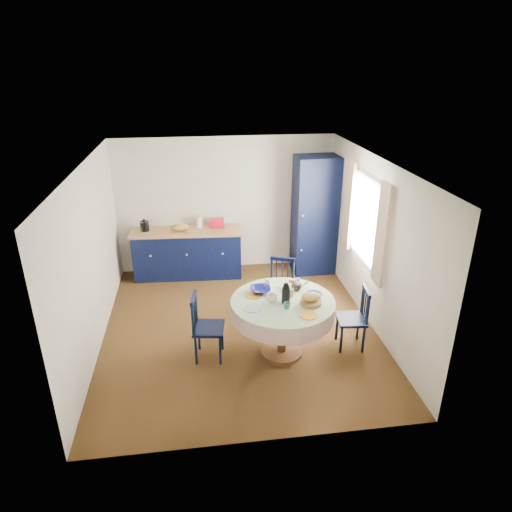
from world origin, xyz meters
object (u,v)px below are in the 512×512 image
at_px(chair_right, 354,318).
at_px(mug_d, 267,284).
at_px(pantry_cabinet, 315,216).
at_px(mug_b, 287,306).
at_px(dining_table, 283,309).
at_px(mug_c, 297,287).
at_px(chair_left, 206,327).
at_px(chair_far, 280,288).
at_px(mug_a, 272,298).
at_px(kitchen_counter, 188,252).
at_px(cobalt_bowl, 261,290).

height_order(chair_right, mug_d, mug_d).
relative_size(pantry_cabinet, mug_b, 23.99).
height_order(dining_table, chair_right, dining_table).
xyz_separation_m(mug_c, mug_d, (-0.39, 0.13, -0.00)).
height_order(chair_left, mug_b, chair_left).
distance_m(chair_far, mug_a, 1.13).
height_order(chair_left, mug_a, chair_left).
bearing_deg(mug_b, chair_right, 14.51).
bearing_deg(pantry_cabinet, chair_far, -122.32).
relative_size(chair_far, mug_b, 10.32).
relative_size(pantry_cabinet, mug_d, 21.00).
bearing_deg(chair_far, kitchen_counter, 150.53).
bearing_deg(mug_d, chair_right, -16.40).
relative_size(mug_b, mug_c, 0.72).
distance_m(chair_right, mug_a, 1.24).
bearing_deg(mug_d, mug_a, -88.50).
xyz_separation_m(kitchen_counter, mug_d, (1.10, -2.30, 0.42)).
relative_size(pantry_cabinet, cobalt_bowl, 7.92).
bearing_deg(pantry_cabinet, mug_b, -113.01).
height_order(dining_table, mug_d, dining_table).
bearing_deg(dining_table, cobalt_bowl, 133.93).
relative_size(mug_a, mug_c, 1.01).
relative_size(dining_table, mug_d, 13.19).
relative_size(dining_table, chair_left, 1.46).
xyz_separation_m(mug_b, mug_d, (-0.16, 0.61, 0.01)).
bearing_deg(kitchen_counter, mug_c, -55.07).
height_order(chair_left, mug_c, chair_left).
height_order(mug_c, cobalt_bowl, mug_c).
distance_m(kitchen_counter, pantry_cabinet, 2.43).
bearing_deg(dining_table, mug_c, 47.96).
height_order(kitchen_counter, pantry_cabinet, pantry_cabinet).
bearing_deg(dining_table, chair_right, 2.58).
height_order(mug_a, mug_d, mug_a).
bearing_deg(cobalt_bowl, dining_table, -46.07).
bearing_deg(chair_right, chair_far, -131.90).
distance_m(chair_left, mug_c, 1.34).
xyz_separation_m(pantry_cabinet, cobalt_bowl, (-1.35, -2.31, -0.23)).
bearing_deg(mug_a, chair_right, 2.27).
height_order(pantry_cabinet, mug_b, pantry_cabinet).
xyz_separation_m(pantry_cabinet, chair_far, (-0.92, -1.57, -0.62)).
bearing_deg(chair_right, mug_a, -81.15).
height_order(chair_right, mug_c, mug_c).
xyz_separation_m(dining_table, chair_right, (1.01, 0.05, -0.25)).
relative_size(dining_table, cobalt_bowl, 4.97).
xyz_separation_m(mug_d, cobalt_bowl, (-0.10, -0.12, -0.01)).
height_order(dining_table, mug_b, dining_table).
xyz_separation_m(chair_far, chair_right, (0.85, -0.96, -0.02)).
relative_size(chair_right, mug_b, 9.88).
xyz_separation_m(chair_far, mug_d, (-0.32, -0.62, 0.41)).
height_order(chair_far, mug_d, chair_far).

